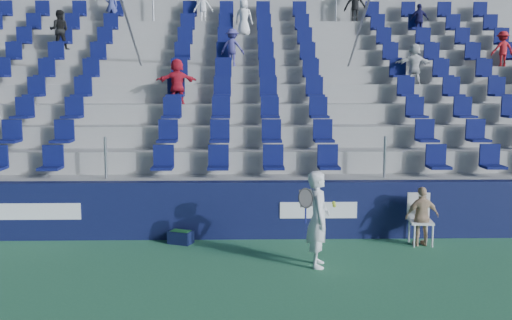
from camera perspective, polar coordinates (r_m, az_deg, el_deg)
The scene contains 7 objects.
ground at distance 9.12m, azimuth -0.91°, elevation -13.04°, with size 70.00×70.00×0.00m, color #31734B.
sponsor_wall at distance 11.98m, azimuth -0.98°, elevation -5.00°, with size 24.00×0.32×1.20m.
grandstand at distance 16.81m, azimuth -1.07°, elevation 3.95°, with size 24.00×8.17×6.63m.
tennis_player at distance 10.14m, azimuth 6.23°, elevation -5.88°, with size 0.69×0.66×1.71m.
line_judge_chair at distance 12.03m, azimuth 16.05°, elevation -5.32°, with size 0.49×0.51×1.03m.
line_judge at distance 11.89m, azimuth 16.27°, elevation -5.43°, with size 0.70×0.29×1.19m, color tan.
ball_bin at distance 11.77m, azimuth -7.54°, elevation -7.59°, with size 0.55×0.46×0.26m.
Camera 1 is at (-0.04, -8.53, 3.23)m, focal length 40.00 mm.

